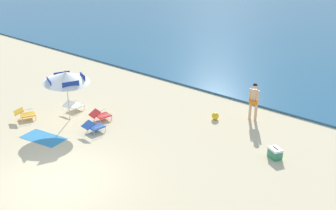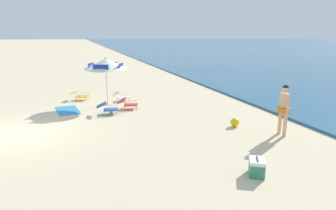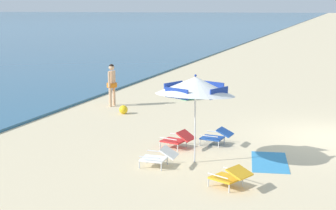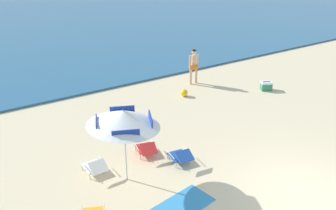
{
  "view_description": "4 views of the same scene",
  "coord_description": "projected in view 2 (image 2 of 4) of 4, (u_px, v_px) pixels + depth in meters",
  "views": [
    {
      "loc": [
        10.47,
        -6.74,
        7.74
      ],
      "look_at": [
        0.74,
        4.8,
        1.44
      ],
      "focal_mm": 44.86,
      "sensor_mm": 36.0,
      "label": 1
    },
    {
      "loc": [
        10.32,
        2.27,
        3.21
      ],
      "look_at": [
        0.17,
        5.26,
        0.74
      ],
      "focal_mm": 31.26,
      "sensor_mm": 36.0,
      "label": 2
    },
    {
      "loc": [
        -15.6,
        0.02,
        3.89
      ],
      "look_at": [
        -0.8,
        5.08,
        0.85
      ],
      "focal_mm": 53.6,
      "sensor_mm": 36.0,
      "label": 3
    },
    {
      "loc": [
        -7.44,
        -4.68,
        6.38
      ],
      "look_at": [
        -0.84,
        5.67,
        0.78
      ],
      "focal_mm": 39.22,
      "sensor_mm": 36.0,
      "label": 4
    }
  ],
  "objects": [
    {
      "name": "person_standing_near_shore",
      "position": [
        284.0,
        106.0,
        9.6
      ],
      "size": [
        0.5,
        0.41,
        1.7
      ],
      "color": "#D8A87F",
      "rests_on": "ground"
    },
    {
      "name": "cooler_box",
      "position": [
        257.0,
        167.0,
        6.91
      ],
      "size": [
        0.6,
        0.54,
        0.43
      ],
      "color": "#2D7F5B",
      "rests_on": "ground"
    },
    {
      "name": "lounge_chair_facing_sea",
      "position": [
        108.0,
        108.0,
        12.38
      ],
      "size": [
        0.64,
        0.93,
        0.51
      ],
      "color": "#1E4799",
      "rests_on": "ground"
    },
    {
      "name": "ground_plane",
      "position": [
        15.0,
        136.0,
        9.74
      ],
      "size": [
        800.0,
        800.0,
        0.0
      ],
      "primitive_type": "plane",
      "color": "beige"
    },
    {
      "name": "lounge_chair_under_umbrella",
      "position": [
        128.0,
        103.0,
        13.28
      ],
      "size": [
        0.71,
        0.98,
        0.52
      ],
      "color": "red",
      "rests_on": "ground"
    },
    {
      "name": "beach_ball",
      "position": [
        235.0,
        122.0,
        10.68
      ],
      "size": [
        0.33,
        0.33,
        0.33
      ],
      "primitive_type": "sphere",
      "color": "yellow",
      "rests_on": "ground"
    },
    {
      "name": "lounge_chair_beside_umbrella",
      "position": [
        121.0,
        96.0,
        14.91
      ],
      "size": [
        0.6,
        0.91,
        0.52
      ],
      "color": "white",
      "rests_on": "ground"
    },
    {
      "name": "lounge_chair_spare_folded",
      "position": [
        80.0,
        95.0,
        15.18
      ],
      "size": [
        0.84,
        1.01,
        0.5
      ],
      "color": "gold",
      "rests_on": "ground"
    },
    {
      "name": "beach_umbrella_striped_main",
      "position": [
        106.0,
        64.0,
        13.69
      ],
      "size": [
        2.38,
        2.35,
        2.29
      ],
      "color": "silver",
      "rests_on": "ground"
    },
    {
      "name": "beach_towel",
      "position": [
        68.0,
        110.0,
        13.05
      ],
      "size": [
        1.93,
        1.2,
        0.01
      ],
      "primitive_type": "cube",
      "rotation": [
        0.0,
        0.0,
        4.89
      ],
      "color": "#3384BC",
      "rests_on": "ground"
    }
  ]
}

